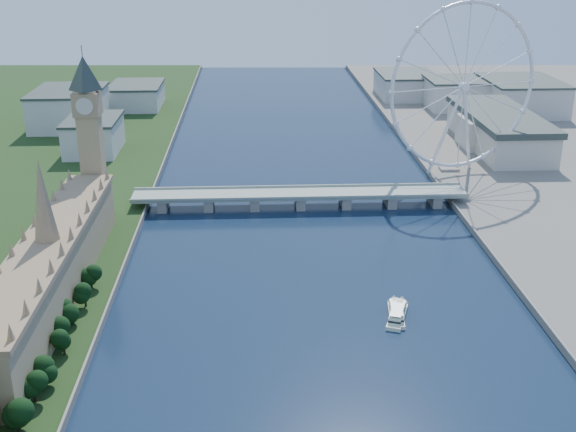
{
  "coord_description": "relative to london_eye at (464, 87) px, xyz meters",
  "views": [
    {
      "loc": [
        -30.37,
        -148.62,
        165.25
      ],
      "look_at": [
        -12.47,
        210.0,
        27.65
      ],
      "focal_mm": 45.0,
      "sensor_mm": 36.0,
      "label": 1
    }
  ],
  "objects": [
    {
      "name": "city_skyline",
      "position": [
        -80.75,
        205.0,
        -50.56
      ],
      "size": [
        505.0,
        280.0,
        32.0
      ],
      "color": "beige",
      "rests_on": "ground"
    },
    {
      "name": "tree_row",
      "position": [
        -232.98,
        -281.08,
        -58.19
      ],
      "size": [
        8.74,
        216.74,
        21.39
      ],
      "color": "black",
      "rests_on": "ground"
    },
    {
      "name": "parliament_range",
      "position": [
        -247.98,
        -185.08,
        -49.04
      ],
      "size": [
        24.0,
        200.0,
        70.0
      ],
      "color": "tan",
      "rests_on": "ground"
    },
    {
      "name": "london_eye",
      "position": [
        0.0,
        0.0,
        0.0
      ],
      "size": [
        113.6,
        39.12,
        124.3
      ],
      "color": "silver",
      "rests_on": "ground"
    },
    {
      "name": "tour_boat_far",
      "position": [
        -84.88,
        -208.15,
        -67.52
      ],
      "size": [
        9.79,
        27.52,
        5.92
      ],
      "primitive_type": null,
      "rotation": [
        0.0,
        0.0,
        -0.11
      ],
      "color": "beige",
      "rests_on": "ground"
    },
    {
      "name": "tour_boat_near",
      "position": [
        -84.63,
        -209.51,
        -67.52
      ],
      "size": [
        15.96,
        28.66,
        6.14
      ],
      "primitive_type": null,
      "rotation": [
        0.0,
        0.0,
        -0.34
      ],
      "color": "beige",
      "rests_on": "ground"
    },
    {
      "name": "big_ben",
      "position": [
        -247.98,
        -77.08,
        -0.95
      ],
      "size": [
        20.02,
        20.02,
        110.0
      ],
      "color": "tan",
      "rests_on": "ground"
    },
    {
      "name": "county_hall",
      "position": [
        55.02,
        74.92,
        -67.52
      ],
      "size": [
        54.0,
        144.0,
        35.0
      ],
      "primitive_type": null,
      "color": "beige",
      "rests_on": "ground"
    },
    {
      "name": "westminster_bridge",
      "position": [
        -119.98,
        -55.08,
        -60.89
      ],
      "size": [
        220.0,
        22.0,
        9.5
      ],
      "color": "gray",
      "rests_on": "ground"
    }
  ]
}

